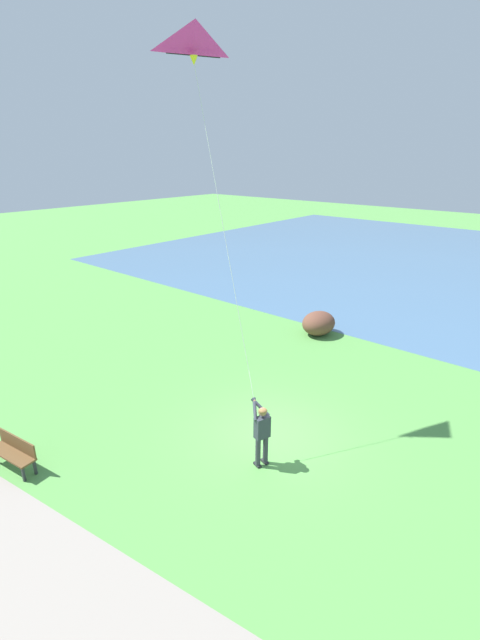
{
  "coord_description": "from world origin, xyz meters",
  "views": [
    {
      "loc": [
        -9.05,
        -6.5,
        7.73
      ],
      "look_at": [
        -0.65,
        0.69,
        3.6
      ],
      "focal_mm": 24.98,
      "sensor_mm": 36.0,
      "label": 1
    }
  ],
  "objects_px": {
    "person_kite_flyer": "(262,431)",
    "lakeside_shrub": "(319,323)",
    "flying_kite": "(196,45)",
    "park_bench_near_walkway": "(14,450)"
  },
  "relations": [
    {
      "from": "flying_kite",
      "to": "park_bench_near_walkway",
      "type": "relative_size",
      "value": 5.77
    },
    {
      "from": "person_kite_flyer",
      "to": "lakeside_shrub",
      "type": "xyz_separation_m",
      "value": [
        8.89,
        3.64,
        -0.52
      ]
    },
    {
      "from": "park_bench_near_walkway",
      "to": "lakeside_shrub",
      "type": "relative_size",
      "value": 0.91
    },
    {
      "from": "lakeside_shrub",
      "to": "flying_kite",
      "type": "bearing_deg",
      "value": -174.33
    },
    {
      "from": "flying_kite",
      "to": "park_bench_near_walkway",
      "type": "xyz_separation_m",
      "value": [
        -5.13,
        1.97,
        -9.67
      ]
    },
    {
      "from": "flying_kite",
      "to": "park_bench_near_walkway",
      "type": "distance_m",
      "value": 11.12
    },
    {
      "from": "person_kite_flyer",
      "to": "lakeside_shrub",
      "type": "height_order",
      "value": "person_kite_flyer"
    },
    {
      "from": "person_kite_flyer",
      "to": "park_bench_near_walkway",
      "type": "height_order",
      "value": "person_kite_flyer"
    },
    {
      "from": "person_kite_flyer",
      "to": "lakeside_shrub",
      "type": "bearing_deg",
      "value": 22.28
    },
    {
      "from": "flying_kite",
      "to": "lakeside_shrub",
      "type": "height_order",
      "value": "flying_kite"
    }
  ]
}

